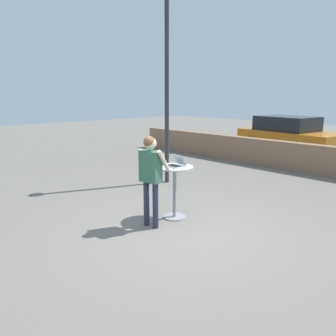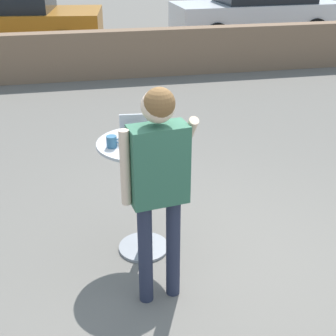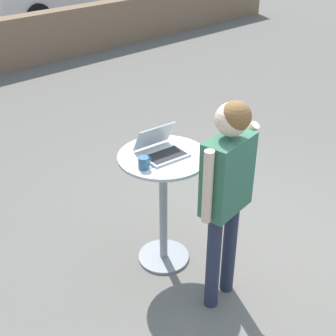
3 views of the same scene
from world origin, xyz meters
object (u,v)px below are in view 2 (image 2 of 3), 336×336
object	(u,v)px
parked_car_near_street	(258,9)
standing_person	(158,173)
coffee_mug	(112,142)
parked_car_further_down	(11,19)
cafe_table	(142,180)
laptop	(141,135)

from	to	relation	value
parked_car_near_street	standing_person	bearing A→B (deg)	-115.33
coffee_mug	parked_car_further_down	size ratio (longest dim) A/B	0.03
coffee_mug	cafe_table	bearing A→B (deg)	12.53
laptop	parked_car_further_down	bearing A→B (deg)	102.10
cafe_table	standing_person	size ratio (longest dim) A/B	0.62
cafe_table	parked_car_near_street	size ratio (longest dim) A/B	0.24
laptop	coffee_mug	size ratio (longest dim) A/B	3.14
standing_person	parked_car_near_street	xyz separation A→B (m)	(4.56, 9.63, -0.29)
cafe_table	parked_car_further_down	size ratio (longest dim) A/B	0.25
parked_car_near_street	coffee_mug	bearing A→B (deg)	-118.14
laptop	parked_car_further_down	xyz separation A→B (m)	(-1.82, 8.48, -0.29)
laptop	cafe_table	bearing A→B (deg)	-103.18
parked_car_further_down	standing_person	bearing A→B (deg)	-78.66
standing_person	parked_car_near_street	world-z (taller)	standing_person
laptop	coffee_mug	world-z (taller)	laptop
parked_car_near_street	parked_car_further_down	xyz separation A→B (m)	(-6.40, -0.47, 0.01)
laptop	standing_person	distance (m)	0.68
parked_car_near_street	parked_car_further_down	size ratio (longest dim) A/B	1.05
coffee_mug	parked_car_further_down	world-z (taller)	parked_car_further_down
parked_car_near_street	parked_car_further_down	world-z (taller)	parked_car_near_street
cafe_table	laptop	xyz separation A→B (m)	(0.01, 0.03, 0.41)
parked_car_near_street	parked_car_further_down	distance (m)	6.42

